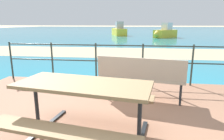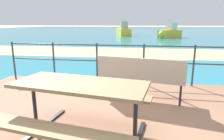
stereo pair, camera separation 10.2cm
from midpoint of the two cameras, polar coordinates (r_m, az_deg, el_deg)
name	(u,v)px [view 2 (the right image)]	position (r m, az deg, el deg)	size (l,w,h in m)	color
ground_plane	(98,136)	(2.95, -3.09, -18.56)	(240.00, 240.00, 0.00)	beige
patio_paving	(98,135)	(2.93, -3.10, -18.06)	(6.40, 5.20, 0.06)	#996B51
sea_water	(142,31)	(42.47, 8.83, 11.13)	(90.00, 90.00, 0.01)	teal
beach_strip	(133,52)	(10.80, 6.39, 5.04)	(54.00, 3.90, 0.01)	tan
picnic_table	(80,98)	(2.50, -7.97, -8.00)	(1.82, 1.61, 0.79)	#8C704C
park_bench	(140,75)	(3.92, 8.84, -1.30)	(1.75, 0.72, 0.86)	tan
railing_fence	(120,58)	(4.97, 2.85, 3.34)	(5.94, 0.04, 1.01)	#2D3833
boat_near	(123,31)	(26.05, 3.37, 11.19)	(2.38, 4.68, 1.74)	yellow
boat_mid	(169,33)	(22.52, 16.32, 10.29)	(2.94, 3.08, 1.58)	yellow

